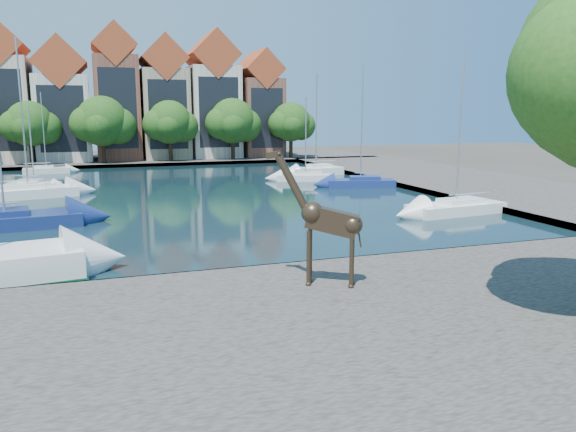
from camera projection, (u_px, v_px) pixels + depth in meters
name	position (u px, v px, depth m)	size (l,w,h in m)	color
ground	(280.00, 275.00, 23.13)	(160.00, 160.00, 0.00)	#38332B
water_basin	(188.00, 194.00, 45.45)	(38.00, 50.00, 0.08)	black
near_quay	(354.00, 330.00, 16.57)	(50.00, 14.00, 0.50)	#544F49
far_quay	(151.00, 160.00, 75.18)	(60.00, 16.00, 0.50)	#544F49
right_quay	(452.00, 180.00, 53.35)	(14.00, 52.00, 0.50)	#544F49
townhouse_west_mid	(5.00, 98.00, 68.30)	(5.94, 9.18, 16.79)	beige
townhouse_west_inner	(63.00, 106.00, 70.53)	(6.43, 9.18, 15.15)	silver
townhouse_center	(116.00, 98.00, 72.41)	(5.44, 9.18, 16.93)	brown
townhouse_east_inner	(164.00, 103.00, 74.43)	(5.94, 9.18, 15.79)	tan
townhouse_east_mid	(212.00, 100.00, 76.43)	(6.43, 9.18, 16.65)	beige
townhouse_east_end	(258.00, 108.00, 78.68)	(5.44, 9.18, 14.43)	brown
far_tree_west	(30.00, 125.00, 64.75)	(6.76, 5.20, 7.36)	#332114
far_tree_mid_west	(103.00, 123.00, 67.26)	(7.80, 6.00, 8.00)	#332114
far_tree_mid_east	(170.00, 124.00, 69.83)	(7.02, 5.40, 7.52)	#332114
far_tree_east	(233.00, 122.00, 72.35)	(7.54, 5.80, 7.84)	#332114
far_tree_far_east	(292.00, 123.00, 74.92)	(6.76, 5.20, 7.36)	#332114
giraffe_statue	(325.00, 220.00, 19.74)	(3.09, 1.90, 4.78)	#37291B
sailboat_left_b	(5.00, 218.00, 31.72)	(8.37, 3.76, 12.10)	navy
sailboat_left_c	(28.00, 190.00, 43.16)	(7.39, 3.91, 11.93)	white
sailboat_left_d	(34.00, 184.00, 47.51)	(4.48, 3.09, 7.34)	silver
sailboat_left_e	(46.00, 169.00, 60.13)	(4.78, 1.93, 8.55)	silver
sailboat_right_a	(456.00, 206.00, 36.34)	(6.80, 3.04, 9.86)	white
sailboat_right_b	(361.00, 181.00, 49.32)	(6.20, 3.50, 10.52)	navy
sailboat_right_c	(306.00, 176.00, 53.74)	(5.78, 3.68, 7.89)	silver
sailboat_right_d	(316.00, 169.00, 58.53)	(5.89, 2.69, 10.29)	white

